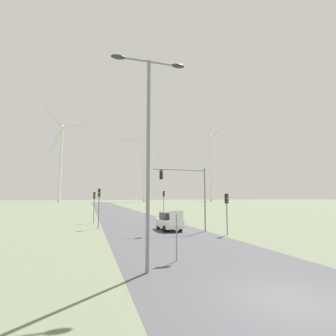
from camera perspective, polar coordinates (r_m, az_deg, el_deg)
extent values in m
plane|color=#667056|center=(10.66, 24.59, -24.70)|extent=(600.00, 600.00, 0.00)
cube|color=#47474C|center=(56.18, -10.18, -9.73)|extent=(10.00, 240.00, 0.01)
cylinder|color=gray|center=(12.57, -4.36, 1.31)|extent=(0.18, 0.18, 10.24)
cylinder|color=gray|center=(14.16, -4.17, 22.10)|extent=(3.05, 0.10, 0.10)
ellipsoid|color=#333338|center=(13.95, -10.81, 22.66)|extent=(0.70, 0.32, 0.20)
ellipsoid|color=#333338|center=(14.52, 2.14, 21.31)|extent=(0.70, 0.32, 0.20)
cylinder|color=gray|center=(14.79, 1.86, -14.85)|extent=(0.07, 0.07, 2.53)
cube|color=white|center=(14.65, 1.86, -10.85)|extent=(0.81, 0.01, 0.81)
cube|color=red|center=(14.67, 1.84, -10.85)|extent=(0.76, 0.02, 0.76)
cylinder|color=gray|center=(30.14, -14.85, -8.53)|extent=(0.11, 0.11, 4.36)
cube|color=black|center=(30.12, -14.76, -5.24)|extent=(0.28, 0.24, 0.90)
sphere|color=red|center=(29.99, -14.74, -4.72)|extent=(0.16, 0.16, 0.16)
sphere|color=gold|center=(29.99, -14.75, -5.24)|extent=(0.16, 0.16, 0.16)
sphere|color=green|center=(29.98, -14.77, -5.75)|extent=(0.16, 0.16, 0.16)
cylinder|color=gray|center=(25.17, 12.70, -9.75)|extent=(0.11, 0.11, 3.76)
cube|color=black|center=(25.12, 12.62, -6.50)|extent=(0.28, 0.24, 0.90)
sphere|color=red|center=(25.00, 12.76, -5.88)|extent=(0.16, 0.16, 0.16)
sphere|color=gold|center=(25.00, 12.77, -6.50)|extent=(0.16, 0.16, 0.16)
sphere|color=green|center=(25.00, 12.79, -7.11)|extent=(0.16, 0.16, 0.16)
cylinder|color=gray|center=(36.51, -15.82, -8.27)|extent=(0.11, 0.11, 4.11)
cube|color=black|center=(36.49, -15.75, -5.76)|extent=(0.28, 0.24, 0.90)
sphere|color=red|center=(36.36, -15.73, -5.33)|extent=(0.16, 0.16, 0.16)
sphere|color=gold|center=(36.35, -15.74, -5.76)|extent=(0.16, 0.16, 0.16)
sphere|color=green|center=(36.35, -15.75, -6.18)|extent=(0.16, 0.16, 0.16)
cylinder|color=gray|center=(42.98, -0.94, -7.97)|extent=(0.11, 0.11, 4.42)
cube|color=black|center=(42.96, -0.94, -5.62)|extent=(0.28, 0.24, 0.90)
sphere|color=red|center=(42.84, -0.89, -5.26)|extent=(0.16, 0.16, 0.16)
sphere|color=gold|center=(42.83, -0.89, -5.62)|extent=(0.16, 0.16, 0.16)
sphere|color=green|center=(42.83, -0.89, -5.98)|extent=(0.16, 0.16, 0.16)
cylinder|color=gray|center=(27.22, 8.04, -6.76)|extent=(0.14, 0.14, 6.42)
cylinder|color=gray|center=(26.33, 2.52, -0.38)|extent=(5.47, 0.12, 0.12)
cube|color=black|center=(25.71, -1.51, -1.47)|extent=(0.28, 0.24, 0.90)
sphere|color=red|center=(25.61, -1.43, -0.85)|extent=(0.18, 0.18, 0.18)
cube|color=white|center=(27.85, 0.19, -11.93)|extent=(1.95, 4.16, 0.80)
cube|color=#1E2328|center=(27.64, 0.28, -10.41)|extent=(1.64, 2.16, 0.70)
cylinder|color=black|center=(28.88, -2.17, -12.52)|extent=(0.22, 0.66, 0.66)
cylinder|color=black|center=(29.34, 1.03, -12.42)|extent=(0.22, 0.66, 0.66)
cylinder|color=black|center=(26.45, -0.75, -13.10)|extent=(0.22, 0.66, 0.66)
cylinder|color=black|center=(26.95, 2.72, -12.97)|extent=(0.22, 0.66, 0.66)
cylinder|color=white|center=(193.40, -22.42, 0.86)|extent=(2.20, 2.20, 51.90)
sphere|color=white|center=(198.10, -22.10, 8.33)|extent=(2.60, 2.60, 2.60)
cube|color=white|center=(199.51, -19.19, 8.70)|extent=(18.80, 3.74, 5.49)
cube|color=white|center=(199.76, -23.95, 10.56)|extent=(13.78, 2.87, 15.47)
cube|color=white|center=(195.77, -23.17, 5.65)|extent=(7.77, 1.83, 18.58)
cylinder|color=white|center=(182.41, -5.15, -0.29)|extent=(2.20, 2.20, 44.94)
sphere|color=white|center=(186.10, -5.08, 6.60)|extent=(2.60, 2.60, 2.60)
cube|color=white|center=(190.22, -4.10, 9.81)|extent=(8.02, 2.12, 21.78)
cube|color=white|center=(181.43, -8.42, 6.11)|extent=(21.66, 4.92, 6.88)
cube|color=white|center=(187.65, -2.84, 3.82)|extent=(16.31, 3.82, 17.37)
cylinder|color=white|center=(216.41, 9.24, -0.05)|extent=(2.20, 2.20, 53.43)
sphere|color=white|center=(220.89, 9.12, 6.86)|extent=(2.60, 2.60, 2.60)
cube|color=white|center=(214.58, 7.19, 8.65)|extent=(19.37, 8.40, 11.44)
cube|color=white|center=(219.10, 9.30, 3.83)|extent=(3.21, 1.71, 22.32)
cube|color=white|center=(229.65, 10.73, 8.06)|extent=(18.20, 7.92, 13.87)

